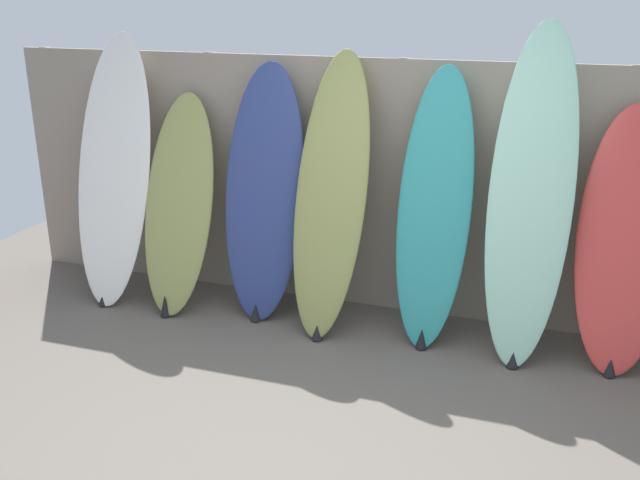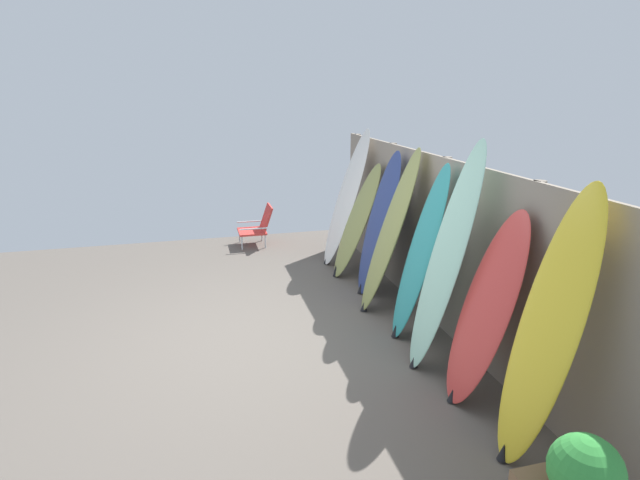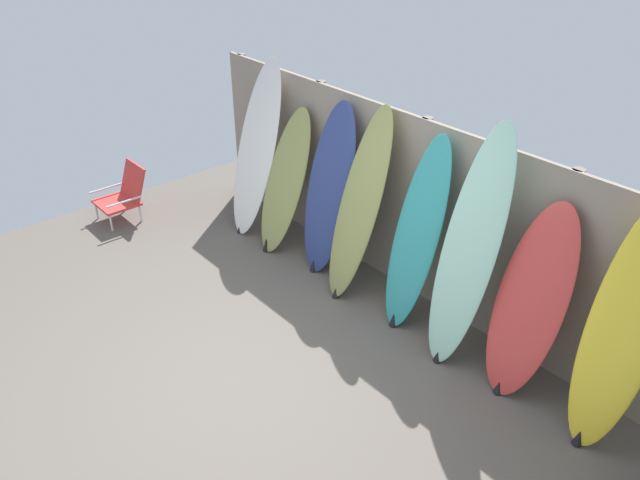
{
  "view_description": "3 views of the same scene",
  "coord_description": "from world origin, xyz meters",
  "px_view_note": "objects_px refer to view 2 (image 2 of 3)",
  "views": [
    {
      "loc": [
        1.03,
        -2.75,
        2.24
      ],
      "look_at": [
        -0.19,
        0.85,
        0.89
      ],
      "focal_mm": 40.0,
      "sensor_mm": 36.0,
      "label": 1
    },
    {
      "loc": [
        4.63,
        -0.49,
        2.45
      ],
      "look_at": [
        -0.07,
        0.71,
        0.99
      ],
      "focal_mm": 28.0,
      "sensor_mm": 36.0,
      "label": 2
    },
    {
      "loc": [
        3.36,
        -2.09,
        3.67
      ],
      "look_at": [
        0.08,
        0.72,
        1.1
      ],
      "focal_mm": 35.0,
      "sensor_mm": 36.0,
      "label": 3
    }
  ],
  "objects_px": {
    "surfboard_olive_1": "(357,222)",
    "surfboard_seafoam_5": "(445,260)",
    "surfboard_white_0": "(346,199)",
    "surfboard_red_6": "(486,311)",
    "surfboard_yellow_7": "(547,332)",
    "surfboard_navy_2": "(379,225)",
    "beach_chair": "(258,225)",
    "surfboard_teal_4": "(420,255)",
    "surfboard_olive_3": "(390,232)"
  },
  "relations": [
    {
      "from": "surfboard_olive_1",
      "to": "surfboard_seafoam_5",
      "type": "bearing_deg",
      "value": 0.01
    },
    {
      "from": "surfboard_white_0",
      "to": "surfboard_red_6",
      "type": "relative_size",
      "value": 1.22
    },
    {
      "from": "surfboard_white_0",
      "to": "surfboard_yellow_7",
      "type": "distance_m",
      "value": 4.23
    },
    {
      "from": "surfboard_navy_2",
      "to": "surfboard_olive_1",
      "type": "bearing_deg",
      "value": -174.42
    },
    {
      "from": "surfboard_olive_1",
      "to": "surfboard_seafoam_5",
      "type": "distance_m",
      "value": 2.44
    },
    {
      "from": "surfboard_navy_2",
      "to": "beach_chair",
      "type": "bearing_deg",
      "value": -153.95
    },
    {
      "from": "surfboard_olive_1",
      "to": "surfboard_yellow_7",
      "type": "height_order",
      "value": "surfboard_yellow_7"
    },
    {
      "from": "surfboard_teal_4",
      "to": "surfboard_navy_2",
      "type": "bearing_deg",
      "value": 179.04
    },
    {
      "from": "surfboard_navy_2",
      "to": "surfboard_red_6",
      "type": "relative_size",
      "value": 1.11
    },
    {
      "from": "surfboard_olive_1",
      "to": "surfboard_olive_3",
      "type": "xyz_separation_m",
      "value": [
        1.15,
        0.0,
        0.17
      ]
    },
    {
      "from": "surfboard_red_6",
      "to": "surfboard_yellow_7",
      "type": "bearing_deg",
      "value": -0.55
    },
    {
      "from": "surfboard_white_0",
      "to": "surfboard_olive_3",
      "type": "distance_m",
      "value": 1.69
    },
    {
      "from": "surfboard_red_6",
      "to": "surfboard_white_0",
      "type": "bearing_deg",
      "value": -179.2
    },
    {
      "from": "beach_chair",
      "to": "surfboard_red_6",
      "type": "bearing_deg",
      "value": -4.47
    },
    {
      "from": "surfboard_white_0",
      "to": "surfboard_red_6",
      "type": "height_order",
      "value": "surfboard_white_0"
    },
    {
      "from": "surfboard_teal_4",
      "to": "beach_chair",
      "type": "height_order",
      "value": "surfboard_teal_4"
    },
    {
      "from": "surfboard_navy_2",
      "to": "surfboard_red_6",
      "type": "distance_m",
      "value": 2.35
    },
    {
      "from": "surfboard_red_6",
      "to": "surfboard_navy_2",
      "type": "bearing_deg",
      "value": -179.96
    },
    {
      "from": "surfboard_seafoam_5",
      "to": "surfboard_red_6",
      "type": "height_order",
      "value": "surfboard_seafoam_5"
    },
    {
      "from": "surfboard_olive_1",
      "to": "surfboard_olive_3",
      "type": "height_order",
      "value": "surfboard_olive_3"
    },
    {
      "from": "surfboard_yellow_7",
      "to": "surfboard_olive_1",
      "type": "bearing_deg",
      "value": -179.1
    },
    {
      "from": "surfboard_red_6",
      "to": "surfboard_yellow_7",
      "type": "relative_size",
      "value": 0.83
    },
    {
      "from": "surfboard_white_0",
      "to": "surfboard_olive_1",
      "type": "distance_m",
      "value": 0.57
    },
    {
      "from": "surfboard_white_0",
      "to": "beach_chair",
      "type": "height_order",
      "value": "surfboard_white_0"
    },
    {
      "from": "surfboard_navy_2",
      "to": "surfboard_red_6",
      "type": "height_order",
      "value": "surfboard_navy_2"
    },
    {
      "from": "surfboard_white_0",
      "to": "surfboard_seafoam_5",
      "type": "height_order",
      "value": "surfboard_seafoam_5"
    },
    {
      "from": "surfboard_olive_1",
      "to": "surfboard_red_6",
      "type": "distance_m",
      "value": 3.0
    },
    {
      "from": "surfboard_olive_3",
      "to": "beach_chair",
      "type": "xyz_separation_m",
      "value": [
        -2.9,
        -1.11,
        -0.6
      ]
    },
    {
      "from": "surfboard_yellow_7",
      "to": "surfboard_teal_4",
      "type": "bearing_deg",
      "value": -179.54
    },
    {
      "from": "surfboard_yellow_7",
      "to": "surfboard_red_6",
      "type": "bearing_deg",
      "value": 179.45
    },
    {
      "from": "surfboard_teal_4",
      "to": "surfboard_seafoam_5",
      "type": "xyz_separation_m",
      "value": [
        0.59,
        -0.04,
        0.14
      ]
    },
    {
      "from": "surfboard_white_0",
      "to": "beach_chair",
      "type": "relative_size",
      "value": 2.98
    },
    {
      "from": "surfboard_teal_4",
      "to": "beach_chair",
      "type": "relative_size",
      "value": 2.75
    },
    {
      "from": "beach_chair",
      "to": "surfboard_white_0",
      "type": "bearing_deg",
      "value": 24.44
    },
    {
      "from": "surfboard_seafoam_5",
      "to": "surfboard_white_0",
      "type": "bearing_deg",
      "value": 179.71
    },
    {
      "from": "surfboard_navy_2",
      "to": "beach_chair",
      "type": "xyz_separation_m",
      "value": [
        -2.39,
        -1.17,
        -0.55
      ]
    },
    {
      "from": "surfboard_navy_2",
      "to": "surfboard_teal_4",
      "type": "bearing_deg",
      "value": -0.96
    },
    {
      "from": "surfboard_teal_4",
      "to": "surfboard_olive_1",
      "type": "bearing_deg",
      "value": -178.66
    },
    {
      "from": "surfboard_olive_1",
      "to": "surfboard_yellow_7",
      "type": "xyz_separation_m",
      "value": [
        3.7,
        0.06,
        0.2
      ]
    },
    {
      "from": "beach_chair",
      "to": "surfboard_olive_3",
      "type": "bearing_deg",
      "value": 2.54
    },
    {
      "from": "surfboard_olive_3",
      "to": "surfboard_red_6",
      "type": "distance_m",
      "value": 1.85
    },
    {
      "from": "surfboard_white_0",
      "to": "surfboard_teal_4",
      "type": "xyz_separation_m",
      "value": [
        2.38,
        0.03,
        -0.08
      ]
    },
    {
      "from": "surfboard_teal_4",
      "to": "beach_chair",
      "type": "distance_m",
      "value": 3.81
    },
    {
      "from": "surfboard_white_0",
      "to": "surfboard_navy_2",
      "type": "xyz_separation_m",
      "value": [
        1.18,
        0.05,
        -0.09
      ]
    },
    {
      "from": "surfboard_seafoam_5",
      "to": "surfboard_navy_2",
      "type": "bearing_deg",
      "value": 177.99
    },
    {
      "from": "surfboard_white_0",
      "to": "surfboard_navy_2",
      "type": "relative_size",
      "value": 1.1
    },
    {
      "from": "surfboard_teal_4",
      "to": "surfboard_yellow_7",
      "type": "xyz_separation_m",
      "value": [
        1.86,
        0.01,
        0.07
      ]
    },
    {
      "from": "surfboard_olive_1",
      "to": "surfboard_teal_4",
      "type": "height_order",
      "value": "surfboard_teal_4"
    },
    {
      "from": "surfboard_red_6",
      "to": "surfboard_teal_4",
      "type": "bearing_deg",
      "value": -178.92
    },
    {
      "from": "surfboard_olive_3",
      "to": "surfboard_olive_1",
      "type": "bearing_deg",
      "value": -179.99
    }
  ]
}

